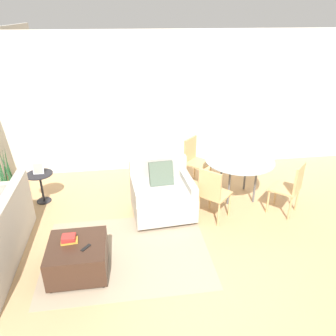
# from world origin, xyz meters

# --- Properties ---
(ground_plane) EXTENTS (20.00, 20.00, 0.00)m
(ground_plane) POSITION_xyz_m (0.00, 0.00, 0.00)
(ground_plane) COLOR tan
(wall_back) EXTENTS (12.00, 0.06, 2.75)m
(wall_back) POSITION_xyz_m (0.00, 3.43, 1.38)
(wall_back) COLOR white
(wall_back) RESTS_ON ground_plane
(area_rug) EXTENTS (2.25, 1.70, 0.01)m
(area_rug) POSITION_xyz_m (-0.87, 0.67, 0.00)
(area_rug) COLOR gray
(area_rug) RESTS_ON ground_plane
(armchair) EXTENTS (1.01, 0.94, 0.90)m
(armchair) POSITION_xyz_m (-0.25, 1.59, 0.35)
(armchair) COLOR #B2ADA3
(armchair) RESTS_ON ground_plane
(ottoman) EXTENTS (0.72, 0.71, 0.43)m
(ottoman) POSITION_xyz_m (-1.48, 0.40, 0.24)
(ottoman) COLOR #382319
(ottoman) RESTS_ON ground_plane
(book_stack) EXTENTS (0.21, 0.16, 0.09)m
(book_stack) POSITION_xyz_m (-1.57, 0.46, 0.48)
(book_stack) COLOR gold
(book_stack) RESTS_ON ottoman
(tv_remote_primary) EXTENTS (0.12, 0.14, 0.01)m
(tv_remote_primary) POSITION_xyz_m (-1.36, 0.32, 0.44)
(tv_remote_primary) COLOR black
(tv_remote_primary) RESTS_ON ottoman
(potted_plant) EXTENTS (0.44, 0.44, 1.05)m
(potted_plant) POSITION_xyz_m (-2.81, 2.33, 0.21)
(potted_plant) COLOR #333338
(potted_plant) RESTS_ON ground_plane
(side_table) EXTENTS (0.45, 0.45, 0.54)m
(side_table) POSITION_xyz_m (-2.27, 2.27, 0.38)
(side_table) COLOR black
(side_table) RESTS_ON ground_plane
(picture_frame) EXTENTS (0.18, 0.07, 0.20)m
(picture_frame) POSITION_xyz_m (-2.27, 2.27, 0.64)
(picture_frame) COLOR silver
(picture_frame) RESTS_ON side_table
(dining_table) EXTENTS (1.19, 1.19, 0.72)m
(dining_table) POSITION_xyz_m (1.14, 1.95, 0.65)
(dining_table) COLOR #99A8AD
(dining_table) RESTS_ON ground_plane
(dining_chair_near_left) EXTENTS (0.59, 0.59, 0.90)m
(dining_chair_near_left) POSITION_xyz_m (0.50, 1.30, 0.52)
(dining_chair_near_left) COLOR tan
(dining_chair_near_left) RESTS_ON ground_plane
(dining_chair_near_right) EXTENTS (0.59, 0.59, 0.90)m
(dining_chair_near_right) POSITION_xyz_m (1.79, 1.30, 0.52)
(dining_chair_near_right) COLOR tan
(dining_chair_near_right) RESTS_ON ground_plane
(dining_chair_far_left) EXTENTS (0.59, 0.59, 0.90)m
(dining_chair_far_left) POSITION_xyz_m (0.50, 2.59, 0.52)
(dining_chair_far_left) COLOR tan
(dining_chair_far_left) RESTS_ON ground_plane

